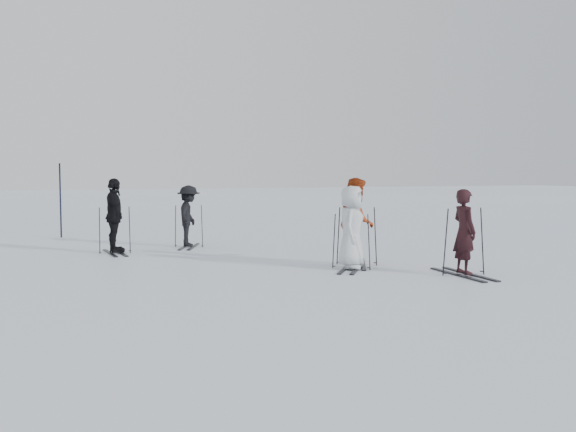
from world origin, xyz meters
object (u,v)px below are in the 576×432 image
object	(u,v)px
skier_red	(357,222)
skier_uphill_far	(189,217)
skier_grey	(351,228)
skier_uphill_left	(115,217)
piste_marker	(60,200)
skier_near_dark	(464,233)

from	to	relation	value
skier_red	skier_uphill_far	bearing A→B (deg)	57.03
skier_red	skier_grey	distance (m)	0.62
skier_grey	skier_uphill_left	world-z (taller)	skier_uphill_left
skier_grey	piste_marker	xyz separation A→B (m)	(-5.35, 8.65, 0.28)
skier_near_dark	skier_red	size ratio (longest dim) A/B	0.89
skier_grey	skier_uphill_left	xyz separation A→B (m)	(-4.22, 4.25, 0.06)
skier_near_dark	skier_uphill_far	bearing A→B (deg)	33.83
skier_red	skier_uphill_left	size ratio (longest dim) A/B	1.02
skier_uphill_far	piste_marker	world-z (taller)	piste_marker
piste_marker	skier_grey	bearing A→B (deg)	-58.24
skier_near_dark	skier_uphill_left	bearing A→B (deg)	47.83
skier_red	skier_uphill_left	world-z (taller)	skier_red
skier_uphill_left	skier_uphill_far	world-z (taller)	skier_uphill_left
skier_near_dark	piste_marker	distance (m)	12.28
skier_near_dark	skier_uphill_left	size ratio (longest dim) A/B	0.91
skier_near_dark	skier_uphill_far	distance (m)	7.46
skier_uphill_left	piste_marker	world-z (taller)	piste_marker
skier_near_dark	skier_red	distance (m)	2.32
skier_uphill_far	skier_grey	bearing A→B (deg)	-133.19
skier_red	skier_grey	xyz separation A→B (m)	(-0.37, -0.49, -0.08)
skier_red	piste_marker	distance (m)	9.97
skier_red	skier_uphill_left	distance (m)	5.93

